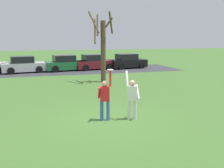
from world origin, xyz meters
The scene contains 10 objects.
ground_plane centered at (0.00, 0.00, 0.00)m, with size 120.00×120.00×0.00m, color #426B2D.
person_catcher centered at (-0.20, -0.09, 0.98)m, with size 0.57×0.49×2.08m.
person_defender centered at (0.91, -0.28, 0.98)m, with size 0.59×0.50×2.04m.
frisbee_disc centered at (0.02, -0.13, 2.09)m, with size 0.24×0.24×0.02m, color white.
parked_car_silver centered at (-4.20, 15.99, 0.73)m, with size 4.32×2.49×1.59m.
parked_car_green centered at (-0.17, 16.27, 0.73)m, with size 4.32×2.49×1.59m.
parked_car_maroon centered at (2.89, 16.51, 0.73)m, with size 4.32×2.49×1.59m.
parked_car_black centered at (6.67, 16.53, 0.73)m, with size 4.32×2.49×1.59m.
parking_strip centered at (-0.42, 16.17, 0.00)m, with size 24.21×6.40×0.01m, color #38383D.
bare_tree_tall centered at (1.92, 8.77, 2.68)m, with size 1.88×1.79×5.29m.
Camera 1 is at (-2.66, -9.67, 3.35)m, focal length 40.21 mm.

